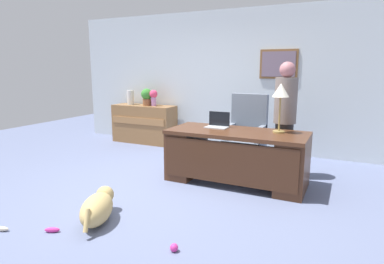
{
  "coord_description": "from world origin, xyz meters",
  "views": [
    {
      "loc": [
        2.17,
        -3.6,
        1.6
      ],
      "look_at": [
        0.28,
        0.3,
        0.75
      ],
      "focal_mm": 30.57,
      "sensor_mm": 36.0,
      "label": 1
    }
  ],
  "objects": [
    {
      "name": "desk",
      "position": [
        0.79,
        0.64,
        0.41
      ],
      "size": [
        1.91,
        0.82,
        0.74
      ],
      "color": "#4C2B19",
      "rests_on": "ground_plane"
    },
    {
      "name": "dog_toy_plush",
      "position": [
        -0.38,
        -1.51,
        0.03
      ],
      "size": [
        0.16,
        0.11,
        0.05
      ],
      "primitive_type": "ellipsoid",
      "rotation": [
        0.0,
        0.0,
        0.46
      ],
      "color": "#D8338C",
      "rests_on": "ground_plane"
    },
    {
      "name": "laptop",
      "position": [
        0.45,
        0.82,
        0.8
      ],
      "size": [
        0.32,
        0.22,
        0.22
      ],
      "color": "#B2B5BA",
      "rests_on": "desk"
    },
    {
      "name": "potted_plant",
      "position": [
        -1.73,
        2.25,
        1.01
      ],
      "size": [
        0.24,
        0.24,
        0.36
      ],
      "color": "brown",
      "rests_on": "credenza"
    },
    {
      "name": "person_standing",
      "position": [
        1.33,
        1.23,
        0.87
      ],
      "size": [
        0.32,
        0.32,
        1.69
      ],
      "color": "#262323",
      "rests_on": "ground_plane"
    },
    {
      "name": "back_wall",
      "position": [
        0.01,
        2.6,
        1.35
      ],
      "size": [
        7.0,
        0.16,
        2.7
      ],
      "color": "silver",
      "rests_on": "ground_plane"
    },
    {
      "name": "vase_with_flowers",
      "position": [
        -1.56,
        2.25,
        1.01
      ],
      "size": [
        0.17,
        0.17,
        0.34
      ],
      "color": "#C085C6",
      "rests_on": "credenza"
    },
    {
      "name": "desk_lamp",
      "position": [
        1.34,
        0.81,
        1.27
      ],
      "size": [
        0.22,
        0.22,
        0.66
      ],
      "color": "#9E8447",
      "rests_on": "desk"
    },
    {
      "name": "credenza",
      "position": [
        -1.81,
        2.25,
        0.41
      ],
      "size": [
        1.39,
        0.5,
        0.81
      ],
      "color": "olive",
      "rests_on": "ground_plane"
    },
    {
      "name": "ground_plane",
      "position": [
        0.0,
        0.0,
        0.0
      ],
      "size": [
        12.0,
        12.0,
        0.0
      ],
      "primitive_type": "plane",
      "color": "slate"
    },
    {
      "name": "dog_lying",
      "position": [
        -0.13,
        -1.12,
        0.16
      ],
      "size": [
        0.52,
        0.72,
        0.3
      ],
      "color": "tan",
      "rests_on": "ground_plane"
    },
    {
      "name": "dog_toy_ball",
      "position": [
        0.87,
        -1.29,
        0.04
      ],
      "size": [
        0.07,
        0.07,
        0.07
      ],
      "primitive_type": "sphere",
      "color": "#D8338C",
      "rests_on": "ground_plane"
    },
    {
      "name": "vase_empty",
      "position": [
        -2.15,
        2.25,
        0.97
      ],
      "size": [
        0.15,
        0.15,
        0.31
      ],
      "primitive_type": "cylinder",
      "color": "silver",
      "rests_on": "credenza"
    },
    {
      "name": "armchair",
      "position": [
        0.67,
        1.55,
        0.51
      ],
      "size": [
        0.6,
        0.59,
        1.18
      ],
      "color": "slate",
      "rests_on": "ground_plane"
    },
    {
      "name": "dog_toy_bone",
      "position": [
        -0.86,
        -1.72,
        0.03
      ],
      "size": [
        0.17,
        0.1,
        0.05
      ],
      "primitive_type": "ellipsoid",
      "rotation": [
        0.0,
        0.0,
        0.32
      ],
      "color": "beige",
      "rests_on": "ground_plane"
    }
  ]
}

